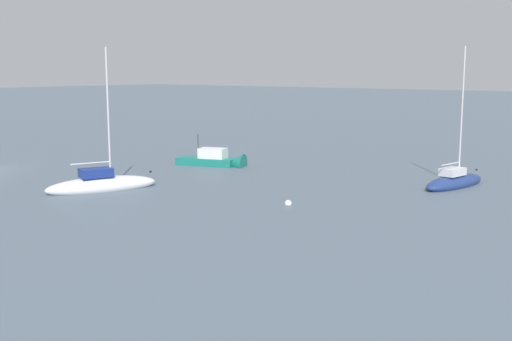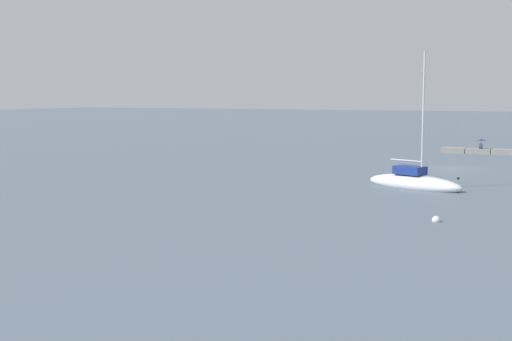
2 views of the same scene
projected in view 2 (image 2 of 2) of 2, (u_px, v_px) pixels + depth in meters
ground_plane at (452, 168)px, 69.16m from camera, size 500.00×500.00×0.00m
seawall_pier at (478, 151)px, 86.21m from camera, size 9.09×1.87×0.67m
person_seated_blue_left at (481, 147)px, 85.90m from camera, size 0.41×0.61×0.73m
umbrella_open_navy at (481, 140)px, 85.93m from camera, size 1.25×1.25×1.27m
sailboat_white_mid at (414, 182)px, 54.77m from camera, size 8.80×5.35×11.14m
mooring_buoy_near at (436, 220)px, 40.13m from camera, size 0.49×0.49×0.49m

